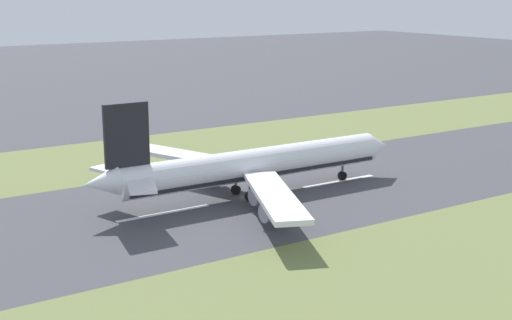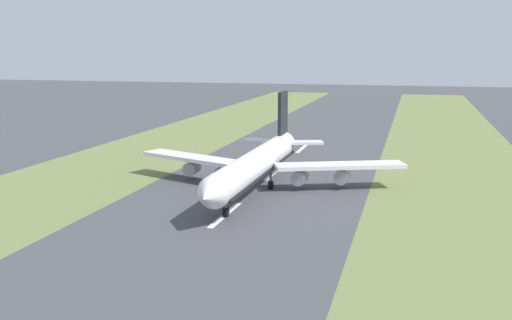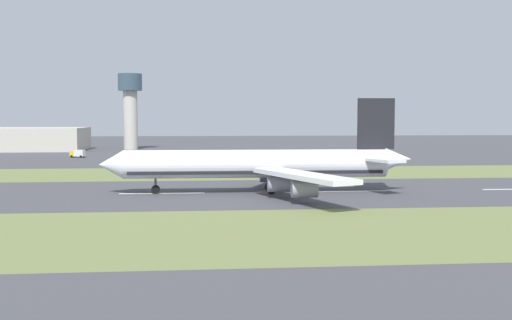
% 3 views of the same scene
% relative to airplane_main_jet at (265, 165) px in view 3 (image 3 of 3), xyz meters
% --- Properties ---
extents(ground_plane, '(800.00, 800.00, 0.00)m').
position_rel_airplane_main_jet_xyz_m(ground_plane, '(0.74, -0.40, -6.02)').
color(ground_plane, '#424247').
extents(grass_median_west, '(40.00, 600.00, 0.01)m').
position_rel_airplane_main_jet_xyz_m(grass_median_west, '(-44.26, -0.40, -6.02)').
color(grass_median_west, olive).
rests_on(grass_median_west, ground).
extents(grass_median_east, '(40.00, 600.00, 0.01)m').
position_rel_airplane_main_jet_xyz_m(grass_median_east, '(45.74, -0.40, -6.02)').
color(grass_median_east, olive).
rests_on(grass_median_east, ground).
extents(centreline_dash_mid, '(1.20, 18.00, 0.01)m').
position_rel_airplane_main_jet_xyz_m(centreline_dash_mid, '(0.74, -18.09, -6.01)').
color(centreline_dash_mid, silver).
rests_on(centreline_dash_mid, ground).
extents(centreline_dash_far, '(1.20, 18.00, 0.01)m').
position_rel_airplane_main_jet_xyz_m(centreline_dash_far, '(0.74, 21.91, -6.01)').
color(centreline_dash_far, silver).
rests_on(centreline_dash_far, ground).
extents(airplane_main_jet, '(64.13, 67.05, 20.20)m').
position_rel_airplane_main_jet_xyz_m(airplane_main_jet, '(0.00, 0.00, 0.00)').
color(airplane_main_jet, white).
rests_on(airplane_main_jet, ground).
extents(control_tower, '(12.00, 12.00, 37.94)m').
position_rel_airplane_main_jet_xyz_m(control_tower, '(179.24, 48.80, 17.38)').
color(control_tower, '#BCB7A8').
rests_on(control_tower, ground).
extents(service_truck, '(4.18, 6.39, 3.10)m').
position_rel_airplane_main_jet_xyz_m(service_truck, '(119.13, 63.01, -4.36)').
color(service_truck, gold).
rests_on(service_truck, ground).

